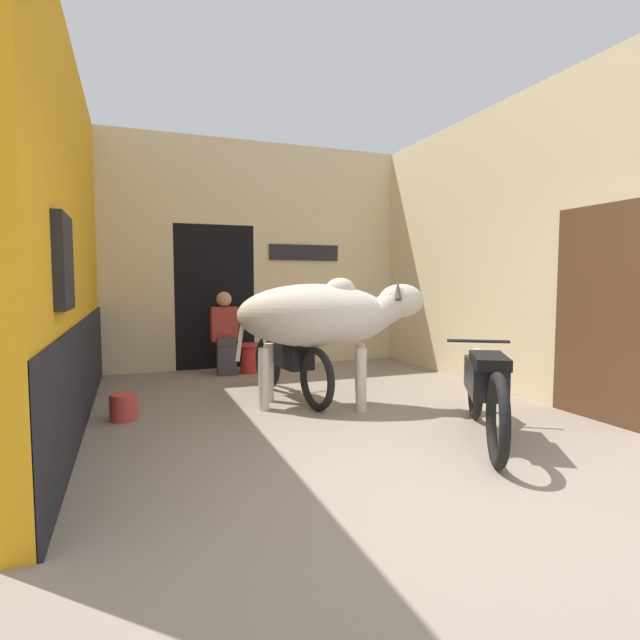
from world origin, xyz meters
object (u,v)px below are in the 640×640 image
at_px(cow, 321,316).
at_px(plastic_stool, 249,357).
at_px(motorcycle_far, 290,361).
at_px(shopkeeper_seated, 225,330).
at_px(motorcycle_near, 485,386).
at_px(bucket, 123,407).

bearing_deg(cow, plastic_stool, 97.77).
height_order(motorcycle_far, shopkeeper_seated, shopkeeper_seated).
bearing_deg(motorcycle_near, cow, 120.52).
xyz_separation_m(plastic_stool, bucket, (-1.71, -2.07, -0.10)).
xyz_separation_m(cow, plastic_stool, (-0.31, 2.24, -0.76)).
relative_size(cow, motorcycle_near, 1.15).
bearing_deg(motorcycle_far, plastic_stool, 92.97).
distance_m(shopkeeper_seated, bucket, 2.56).
distance_m(motorcycle_near, bucket, 3.42).
height_order(motorcycle_far, bucket, motorcycle_far).
xyz_separation_m(cow, shopkeeper_seated, (-0.65, 2.27, -0.34)).
bearing_deg(motorcycle_far, shopkeeper_seated, 103.53).
bearing_deg(bucket, motorcycle_far, 9.55).
relative_size(motorcycle_far, shopkeeper_seated, 1.60).
distance_m(cow, motorcycle_near, 1.88).
distance_m(cow, motorcycle_far, 0.75).
distance_m(plastic_stool, bucket, 2.69).
relative_size(plastic_stool, bucket, 1.67).
height_order(plastic_stool, bucket, plastic_stool).
height_order(motorcycle_near, bucket, motorcycle_near).
bearing_deg(plastic_stool, bucket, -129.50).
bearing_deg(bucket, plastic_stool, 50.50).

